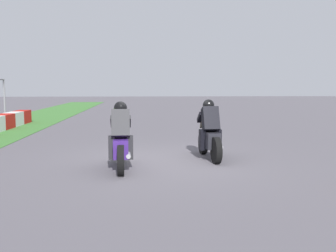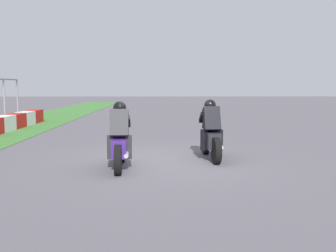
# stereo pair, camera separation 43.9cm
# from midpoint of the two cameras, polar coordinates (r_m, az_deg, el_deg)

# --- Properties ---
(ground_plane) EXTENTS (120.00, 120.00, 0.00)m
(ground_plane) POSITION_cam_midpoint_polar(r_m,az_deg,el_deg) (9.69, -2.05, -5.20)
(ground_plane) COLOR #565259
(rider_lane_a) EXTENTS (2.04, 0.55, 1.51)m
(rider_lane_a) POSITION_cam_midpoint_polar(r_m,az_deg,el_deg) (10.07, 4.77, -1.21)
(rider_lane_a) COLOR black
(rider_lane_a) RESTS_ON ground_plane
(rider_lane_b) EXTENTS (2.04, 0.55, 1.51)m
(rider_lane_b) POSITION_cam_midpoint_polar(r_m,az_deg,el_deg) (8.89, -8.24, -2.19)
(rider_lane_b) COLOR black
(rider_lane_b) RESTS_ON ground_plane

